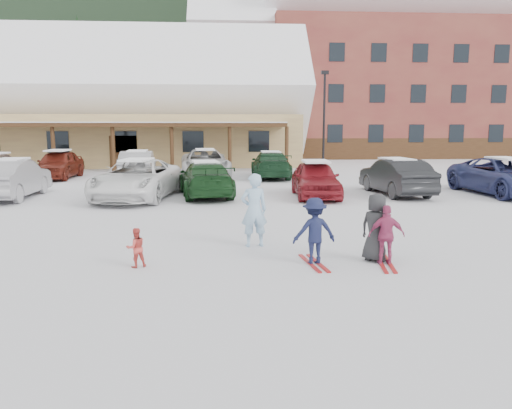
{
  "coord_description": "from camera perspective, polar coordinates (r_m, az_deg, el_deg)",
  "views": [
    {
      "loc": [
        -0.5,
        -10.67,
        2.85
      ],
      "look_at": [
        0.3,
        1.0,
        1.0
      ],
      "focal_mm": 35.0,
      "sensor_mm": 36.0,
      "label": 1
    }
  ],
  "objects": [
    {
      "name": "parked_car_8",
      "position": [
        29.22,
        -21.65,
        4.28
      ],
      "size": [
        1.89,
        4.54,
        1.54
      ],
      "primitive_type": "imported",
      "rotation": [
        0.0,
        0.0,
        -0.02
      ],
      "color": "maroon",
      "rests_on": "ground"
    },
    {
      "name": "child_navy",
      "position": [
        10.39,
        6.69,
        -3.04
      ],
      "size": [
        0.96,
        0.63,
        1.39
      ],
      "primitive_type": "imported",
      "rotation": [
        0.0,
        0.0,
        3.27
      ],
      "color": "#14193A",
      "rests_on": "ground"
    },
    {
      "name": "conifer_3",
      "position": [
        55.1,
        2.92,
        11.35
      ],
      "size": [
        3.96,
        3.96,
        9.18
      ],
      "color": "black",
      "rests_on": "ground"
    },
    {
      "name": "parked_car_6",
      "position": [
        23.15,
        26.6,
        2.88
      ],
      "size": [
        2.93,
        5.68,
        1.53
      ],
      "primitive_type": "imported",
      "rotation": [
        0.0,
        0.0,
        0.07
      ],
      "color": "navy",
      "rests_on": "ground"
    },
    {
      "name": "parked_car_3",
      "position": [
        20.41,
        -5.77,
        2.92
      ],
      "size": [
        2.6,
        5.07,
        1.41
      ],
      "primitive_type": "imported",
      "rotation": [
        0.0,
        0.0,
        3.28
      ],
      "color": "#163C1A",
      "rests_on": "ground"
    },
    {
      "name": "forested_hillside",
      "position": [
        97.02,
        -3.76,
        18.57
      ],
      "size": [
        300.0,
        70.0,
        38.0
      ],
      "primitive_type": "cube",
      "color": "black",
      "rests_on": "ground"
    },
    {
      "name": "alpine_hotel",
      "position": [
        51.18,
        13.36,
        15.25
      ],
      "size": [
        31.48,
        14.01,
        21.48
      ],
      "color": "maroon",
      "rests_on": "ground"
    },
    {
      "name": "lamp_post",
      "position": [
        34.82,
        7.79,
        10.26
      ],
      "size": [
        0.5,
        0.25,
        6.51
      ],
      "color": "black",
      "rests_on": "ground"
    },
    {
      "name": "adult_skier",
      "position": [
        11.79,
        -0.23,
        -0.66
      ],
      "size": [
        0.7,
        0.51,
        1.75
      ],
      "primitive_type": "imported",
      "rotation": [
        0.0,
        0.0,
        3.3
      ],
      "color": "#9DC5E4",
      "rests_on": "ground"
    },
    {
      "name": "child_magenta",
      "position": [
        10.64,
        14.7,
        -3.39
      ],
      "size": [
        0.77,
        0.42,
        1.25
      ],
      "primitive_type": "imported",
      "rotation": [
        0.0,
        0.0,
        2.98
      ],
      "color": "#B03968",
      "rests_on": "ground"
    },
    {
      "name": "skis_child_magenta",
      "position": [
        10.79,
        14.57,
        -6.55
      ],
      "size": [
        0.42,
        1.41,
        0.03
      ],
      "primitive_type": "cube",
      "rotation": [
        0.0,
        0.0,
        2.98
      ],
      "color": "#A31718",
      "rests_on": "ground"
    },
    {
      "name": "skis_child_navy",
      "position": [
        10.55,
        6.62,
        -6.66
      ],
      "size": [
        0.38,
        1.41,
        0.03
      ],
      "primitive_type": "cube",
      "rotation": [
        0.0,
        0.0,
        3.27
      ],
      "color": "#A31718",
      "rests_on": "ground"
    },
    {
      "name": "parked_car_5",
      "position": [
        21.58,
        15.72,
        3.07
      ],
      "size": [
        1.98,
        4.65,
        1.49
      ],
      "primitive_type": "imported",
      "rotation": [
        0.0,
        0.0,
        3.23
      ],
      "color": "black",
      "rests_on": "ground"
    },
    {
      "name": "parked_car_2",
      "position": [
        20.11,
        -13.42,
        2.83
      ],
      "size": [
        3.31,
        5.88,
        1.55
      ],
      "primitive_type": "imported",
      "rotation": [
        0.0,
        0.0,
        -0.14
      ],
      "color": "white",
      "rests_on": "ground"
    },
    {
      "name": "parked_car_1",
      "position": [
        21.93,
        -26.14,
        2.65
      ],
      "size": [
        1.75,
        4.75,
        1.55
      ],
      "primitive_type": "imported",
      "rotation": [
        0.0,
        0.0,
        3.16
      ],
      "color": "#99989D",
      "rests_on": "ground"
    },
    {
      "name": "parked_car_4",
      "position": [
        20.23,
        6.81,
        2.9
      ],
      "size": [
        1.92,
        4.33,
        1.45
      ],
      "primitive_type": "imported",
      "rotation": [
        0.0,
        0.0,
        -0.05
      ],
      "color": "maroon",
      "rests_on": "ground"
    },
    {
      "name": "parked_car_9",
      "position": [
        27.48,
        -13.35,
        4.4
      ],
      "size": [
        1.95,
        4.75,
        1.53
      ],
      "primitive_type": "imported",
      "rotation": [
        0.0,
        0.0,
        3.21
      ],
      "color": "#9E9DA1",
      "rests_on": "ground"
    },
    {
      "name": "bystander_dark",
      "position": [
        10.83,
        13.56,
        -2.57
      ],
      "size": [
        0.82,
        0.84,
        1.46
      ],
      "primitive_type": "imported",
      "rotation": [
        0.0,
        0.0,
        2.32
      ],
      "color": "#262729",
      "rests_on": "ground"
    },
    {
      "name": "ground",
      "position": [
        11.05,
        -1.2,
        -5.96
      ],
      "size": [
        160.0,
        160.0,
        0.0
      ],
      "primitive_type": "plane",
      "color": "silver",
      "rests_on": "ground"
    },
    {
      "name": "day_lodge",
      "position": [
        39.57,
        -16.59,
        10.22
      ],
      "size": [
        29.12,
        12.5,
        10.38
      ],
      "color": "tan",
      "rests_on": "ground"
    },
    {
      "name": "parked_car_11",
      "position": [
        27.48,
        1.7,
        4.55
      ],
      "size": [
        2.1,
        5.0,
        1.44
      ],
      "primitive_type": "imported",
      "rotation": [
        0.0,
        0.0,
        3.13
      ],
      "color": "#193E24",
      "rests_on": "ground"
    },
    {
      "name": "toddler_red",
      "position": [
        10.43,
        -13.56,
        -4.82
      ],
      "size": [
        0.49,
        0.44,
        0.81
      ],
      "primitive_type": "imported",
      "rotation": [
        0.0,
        0.0,
        3.57
      ],
      "color": "#D3463E",
      "rests_on": "ground"
    },
    {
      "name": "parked_car_10",
      "position": [
        27.95,
        -5.84,
        4.7
      ],
      "size": [
        3.05,
        5.81,
        1.56
      ],
      "primitive_type": "imported",
      "rotation": [
        0.0,
        0.0,
        0.08
      ],
      "color": "silver",
      "rests_on": "ground"
    }
  ]
}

